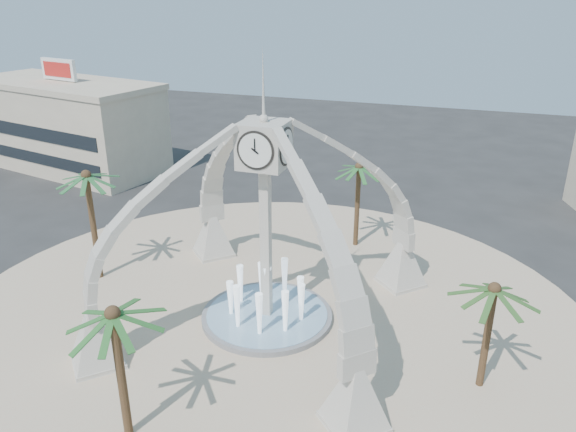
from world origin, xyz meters
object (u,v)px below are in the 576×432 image
(palm_north, at_px, (359,168))
(palm_south, at_px, (113,316))
(palm_west, at_px, (86,177))
(clock_tower, at_px, (266,222))
(palm_east, at_px, (494,290))
(fountain, at_px, (267,315))

(palm_north, distance_m, palm_south, 23.85)
(palm_west, bearing_deg, clock_tower, -5.01)
(palm_east, bearing_deg, clock_tower, 170.08)
(fountain, bearing_deg, palm_south, -102.79)
(clock_tower, distance_m, palm_north, 12.53)
(palm_west, relative_size, palm_south, 1.15)
(clock_tower, relative_size, palm_north, 2.48)
(clock_tower, height_order, palm_west, clock_tower)
(clock_tower, height_order, fountain, clock_tower)
(clock_tower, xyz_separation_m, palm_east, (12.53, -2.19, -0.91))
(fountain, xyz_separation_m, palm_north, (2.75, 12.23, 6.08))
(palm_west, xyz_separation_m, palm_north, (15.77, 11.09, -1.03))
(fountain, relative_size, palm_north, 1.11)
(palm_west, height_order, palm_north, palm_west)
(palm_west, height_order, palm_south, palm_west)
(palm_south, bearing_deg, palm_east, 30.46)
(palm_east, bearing_deg, fountain, 170.08)
(clock_tower, xyz_separation_m, palm_west, (-13.01, 1.14, 0.92))
(clock_tower, height_order, palm_north, clock_tower)
(palm_west, distance_m, palm_south, 16.12)
(palm_west, relative_size, palm_north, 1.15)
(fountain, relative_size, palm_west, 0.96)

